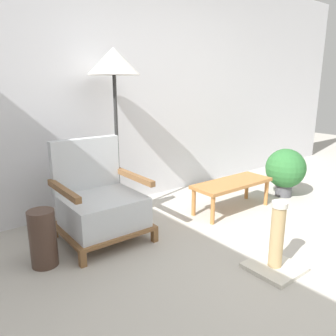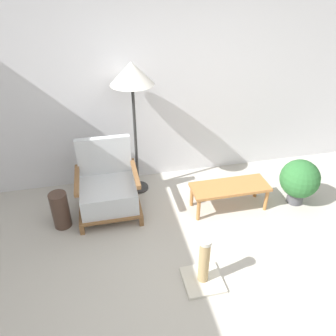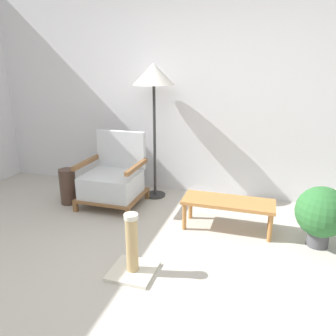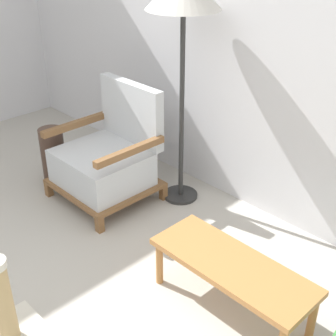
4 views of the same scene
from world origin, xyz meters
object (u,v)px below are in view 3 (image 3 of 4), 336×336
(floor_lamp, at_px, (154,79))
(potted_plant, at_px, (321,213))
(armchair, at_px, (113,179))
(scratching_post, at_px, (132,255))
(vase, at_px, (68,186))
(coffee_table, at_px, (228,204))

(floor_lamp, bearing_deg, potted_plant, -20.97)
(floor_lamp, distance_m, potted_plant, 2.35)
(armchair, xyz_separation_m, scratching_post, (0.79, -1.27, -0.16))
(vase, relative_size, scratching_post, 0.83)
(armchair, bearing_deg, potted_plant, -8.27)
(armchair, height_order, potted_plant, armchair)
(floor_lamp, relative_size, coffee_table, 1.79)
(armchair, bearing_deg, floor_lamp, 44.32)
(floor_lamp, height_order, vase, floor_lamp)
(coffee_table, bearing_deg, armchair, 169.88)
(vase, bearing_deg, armchair, 15.11)
(vase, height_order, scratching_post, scratching_post)
(potted_plant, bearing_deg, armchair, 171.73)
(floor_lamp, bearing_deg, armchair, -135.68)
(scratching_post, bearing_deg, floor_lamp, 102.96)
(coffee_table, distance_m, scratching_post, 1.21)
(floor_lamp, bearing_deg, vase, -150.40)
(coffee_table, distance_m, potted_plant, 0.88)
(armchair, distance_m, vase, 0.59)
(potted_plant, relative_size, scratching_post, 1.10)
(armchair, relative_size, potted_plant, 1.48)
(armchair, distance_m, floor_lamp, 1.30)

